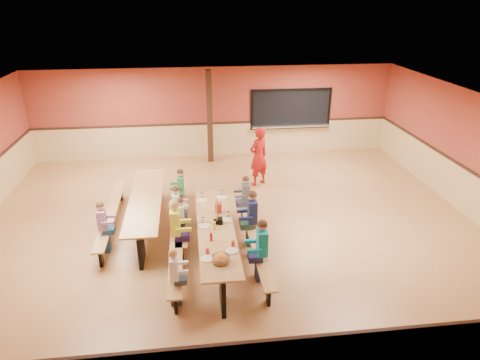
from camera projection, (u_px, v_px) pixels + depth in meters
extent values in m
plane|color=#966339|center=(230.00, 225.00, 10.36)|extent=(12.00, 12.00, 0.00)
cube|color=brown|center=(215.00, 112.00, 14.31)|extent=(12.00, 0.04, 3.00)
cube|color=brown|center=(270.00, 320.00, 5.21)|extent=(12.00, 0.04, 3.00)
cube|color=brown|center=(474.00, 157.00, 10.43)|extent=(0.04, 10.00, 3.00)
cube|color=white|center=(229.00, 103.00, 9.16)|extent=(12.00, 10.00, 0.04)
cube|color=black|center=(291.00, 109.00, 14.55)|extent=(2.60, 0.06, 1.20)
cube|color=silver|center=(291.00, 126.00, 14.70)|extent=(2.70, 0.28, 0.06)
cube|color=black|center=(210.00, 117.00, 13.74)|extent=(0.18, 0.18, 3.00)
cube|color=#A87A42|center=(216.00, 229.00, 8.77)|extent=(0.75, 3.60, 0.04)
cube|color=black|center=(222.00, 291.00, 7.51)|extent=(0.08, 0.60, 0.70)
cube|color=black|center=(212.00, 210.00, 10.33)|extent=(0.08, 0.60, 0.70)
cube|color=#A87A42|center=(176.00, 243.00, 8.80)|extent=(0.26, 3.60, 0.04)
cube|color=black|center=(177.00, 253.00, 8.89)|extent=(0.06, 0.18, 0.41)
cube|color=#A87A42|center=(255.00, 238.00, 8.98)|extent=(0.26, 3.60, 0.04)
cube|color=black|center=(255.00, 247.00, 9.07)|extent=(0.06, 0.18, 0.41)
cube|color=#A87A42|center=(146.00, 199.00, 10.05)|extent=(0.75, 3.60, 0.04)
cube|color=black|center=(141.00, 248.00, 8.79)|extent=(0.08, 0.60, 0.70)
cube|color=black|center=(151.00, 186.00, 11.61)|extent=(0.08, 0.60, 0.70)
cube|color=#A87A42|center=(111.00, 212.00, 10.08)|extent=(0.26, 3.60, 0.04)
cube|color=black|center=(112.00, 220.00, 10.17)|extent=(0.06, 0.18, 0.41)
cube|color=#A87A42|center=(182.00, 208.00, 10.26)|extent=(0.26, 3.60, 0.04)
cube|color=black|center=(182.00, 216.00, 10.35)|extent=(0.06, 0.18, 0.41)
imported|color=#A21512|center=(259.00, 156.00, 12.25)|extent=(0.75, 0.69, 1.73)
cylinder|color=red|center=(218.00, 208.00, 9.34)|extent=(0.16, 0.16, 0.22)
cube|color=black|center=(220.00, 221.00, 8.91)|extent=(0.10, 0.14, 0.13)
cylinder|color=yellow|center=(214.00, 225.00, 8.69)|extent=(0.06, 0.06, 0.17)
cylinder|color=#B2140F|center=(211.00, 237.00, 8.29)|extent=(0.06, 0.06, 0.17)
cube|color=black|center=(217.00, 221.00, 8.95)|extent=(0.16, 0.16, 0.06)
cube|color=#A87A42|center=(217.00, 210.00, 8.84)|extent=(0.02, 0.09, 0.50)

